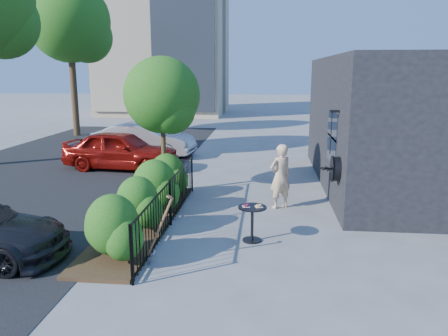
# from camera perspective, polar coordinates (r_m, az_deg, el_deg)

# --- Properties ---
(ground) EXTENTS (120.00, 120.00, 0.00)m
(ground) POSITION_cam_1_polar(r_m,az_deg,el_deg) (10.30, 1.29, -7.72)
(ground) COLOR gray
(ground) RESTS_ON ground
(shop_building) EXTENTS (6.22, 9.00, 4.00)m
(shop_building) POSITION_cam_1_polar(r_m,az_deg,el_deg) (15.00, 24.29, 5.44)
(shop_building) COLOR black
(shop_building) RESTS_ON ground
(fence) EXTENTS (0.05, 6.05, 1.10)m
(fence) POSITION_cam_1_polar(r_m,az_deg,el_deg) (10.34, -7.04, -4.46)
(fence) COLOR black
(fence) RESTS_ON ground
(planting_bed) EXTENTS (1.30, 6.00, 0.08)m
(planting_bed) POSITION_cam_1_polar(r_m,az_deg,el_deg) (10.67, -10.66, -6.98)
(planting_bed) COLOR #382616
(planting_bed) RESTS_ON ground
(shrubs) EXTENTS (1.10, 5.60, 1.24)m
(shrubs) POSITION_cam_1_polar(r_m,az_deg,el_deg) (10.54, -10.13, -3.45)
(shrubs) COLOR #1E5613
(shrubs) RESTS_ON ground
(patio_tree) EXTENTS (2.20, 2.20, 3.94)m
(patio_tree) POSITION_cam_1_polar(r_m,az_deg,el_deg) (12.77, -7.85, 8.82)
(patio_tree) COLOR #3F2B19
(patio_tree) RESTS_ON ground
(street) EXTENTS (9.00, 30.00, 0.01)m
(street) POSITION_cam_1_polar(r_m,az_deg,el_deg) (15.23, -25.03, -2.19)
(street) COLOR black
(street) RESTS_ON ground
(street_tree_far) EXTENTS (4.40, 4.40, 8.28)m
(street_tree_far) POSITION_cam_1_polar(r_m,az_deg,el_deg) (26.00, -19.46, 17.04)
(street_tree_far) COLOR #3F2B19
(street_tree_far) RESTS_ON ground
(cafe_table) EXTENTS (0.61, 0.61, 0.82)m
(cafe_table) POSITION_cam_1_polar(r_m,az_deg,el_deg) (9.34, 3.71, -6.44)
(cafe_table) COLOR black
(cafe_table) RESTS_ON ground
(woman) EXTENTS (0.75, 0.68, 1.72)m
(woman) POSITION_cam_1_polar(r_m,az_deg,el_deg) (11.58, 7.37, -1.08)
(woman) COLOR beige
(woman) RESTS_ON ground
(shovel) EXTENTS (0.54, 0.18, 1.38)m
(shovel) POSITION_cam_1_polar(r_m,az_deg,el_deg) (8.33, -8.57, -8.44)
(shovel) COLOR brown
(shovel) RESTS_ON ground
(car_red) EXTENTS (4.37, 2.13, 1.44)m
(car_red) POSITION_cam_1_polar(r_m,az_deg,el_deg) (16.57, -13.30, 2.30)
(car_red) COLOR maroon
(car_red) RESTS_ON ground
(car_silver) EXTENTS (4.44, 1.93, 1.42)m
(car_silver) POSITION_cam_1_polar(r_m,az_deg,el_deg) (19.02, -10.38, 3.69)
(car_silver) COLOR #A6A6AB
(car_silver) RESTS_ON ground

